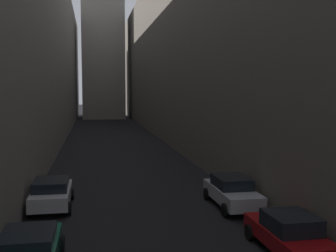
% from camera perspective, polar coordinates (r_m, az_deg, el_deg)
% --- Properties ---
extents(ground_plane, '(264.00, 264.00, 0.00)m').
position_cam_1_polar(ground_plane, '(43.74, -7.42, -2.64)').
color(ground_plane, black).
extents(building_block_left, '(10.27, 108.00, 20.78)m').
position_cam_1_polar(building_block_left, '(46.28, -21.21, 10.38)').
color(building_block_left, slate).
rests_on(building_block_left, ground).
extents(building_block_right, '(10.07, 108.00, 21.33)m').
position_cam_1_polar(building_block_right, '(47.35, 5.36, 10.89)').
color(building_block_right, '#60594F').
rests_on(building_block_right, ground).
extents(parked_car_left_third, '(1.98, 4.11, 1.39)m').
position_cam_1_polar(parked_car_left_third, '(14.00, -19.04, -16.29)').
color(parked_car_left_third, '#05472D').
rests_on(parked_car_left_third, ground).
extents(parked_car_left_far, '(2.00, 4.00, 1.43)m').
position_cam_1_polar(parked_car_left_far, '(20.96, -16.08, -9.02)').
color(parked_car_left_far, '#B7B7BC').
rests_on(parked_car_left_far, ground).
extents(parked_car_right_third, '(1.92, 4.17, 1.47)m').
position_cam_1_polar(parked_car_right_third, '(15.40, 16.61, -14.23)').
color(parked_car_right_third, maroon).
rests_on(parked_car_right_third, ground).
extents(parked_car_right_far, '(1.94, 4.43, 1.51)m').
position_cam_1_polar(parked_car_right_far, '(20.60, 9.00, -9.06)').
color(parked_car_right_far, '#B7B7BC').
rests_on(parked_car_right_far, ground).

